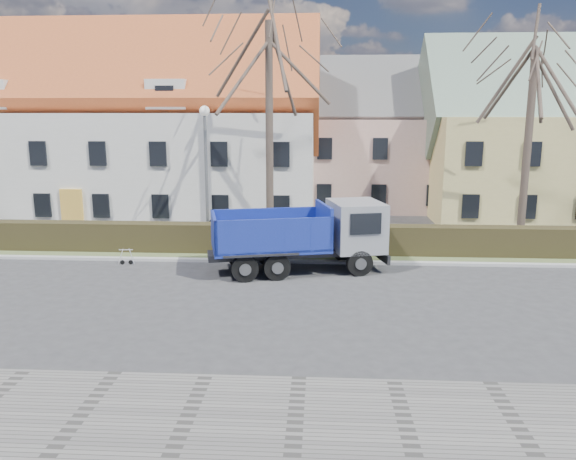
# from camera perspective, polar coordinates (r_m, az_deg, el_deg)

# --- Properties ---
(ground) EXTENTS (120.00, 120.00, 0.00)m
(ground) POSITION_cam_1_polar(r_m,az_deg,el_deg) (19.33, 1.84, -6.93)
(ground) COLOR #343436
(sidewalk_near) EXTENTS (80.00, 5.00, 0.08)m
(sidewalk_near) POSITION_cam_1_polar(r_m,az_deg,el_deg) (11.59, 0.61, -20.35)
(sidewalk_near) COLOR slate
(sidewalk_near) RESTS_ON ground
(curb_far) EXTENTS (80.00, 0.30, 0.12)m
(curb_far) POSITION_cam_1_polar(r_m,az_deg,el_deg) (23.72, 2.15, -3.23)
(curb_far) COLOR #AAA9A7
(curb_far) RESTS_ON ground
(grass_strip) EXTENTS (80.00, 3.00, 0.10)m
(grass_strip) POSITION_cam_1_polar(r_m,az_deg,el_deg) (25.27, 2.23, -2.31)
(grass_strip) COLOR #506036
(grass_strip) RESTS_ON ground
(hedge) EXTENTS (60.00, 0.90, 1.30)m
(hedge) POSITION_cam_1_polar(r_m,az_deg,el_deg) (24.93, 2.23, -1.09)
(hedge) COLOR black
(hedge) RESTS_ON ground
(building_white) EXTENTS (26.80, 10.80, 9.50)m
(building_white) POSITION_cam_1_polar(r_m,az_deg,el_deg) (36.88, -18.27, 8.95)
(building_white) COLOR silver
(building_white) RESTS_ON ground
(building_pink) EXTENTS (10.80, 8.80, 8.00)m
(building_pink) POSITION_cam_1_polar(r_m,az_deg,el_deg) (38.53, 8.73, 8.38)
(building_pink) COLOR #C99C8E
(building_pink) RESTS_ON ground
(tree_1) EXTENTS (9.20, 9.20, 12.65)m
(tree_1) POSITION_cam_1_polar(r_m,az_deg,el_deg) (26.91, -1.92, 12.05)
(tree_1) COLOR #45382F
(tree_1) RESTS_ON ground
(tree_2) EXTENTS (8.00, 8.00, 11.00)m
(tree_2) POSITION_cam_1_polar(r_m,az_deg,el_deg) (28.46, 23.29, 9.44)
(tree_2) COLOR #45382F
(tree_2) RESTS_ON ground
(dump_truck) EXTENTS (7.53, 4.25, 2.84)m
(dump_truck) POSITION_cam_1_polar(r_m,az_deg,el_deg) (22.17, 0.49, -0.67)
(dump_truck) COLOR navy
(dump_truck) RESTS_ON ground
(streetlight) EXTENTS (0.52, 0.52, 6.61)m
(streetlight) POSITION_cam_1_polar(r_m,az_deg,el_deg) (26.00, -8.28, 5.27)
(streetlight) COLOR gray
(streetlight) RESTS_ON ground
(cart_frame) EXTENTS (0.84, 0.53, 0.73)m
(cart_frame) POSITION_cam_1_polar(r_m,az_deg,el_deg) (24.42, -16.64, -2.54)
(cart_frame) COLOR silver
(cart_frame) RESTS_ON ground
(parked_car_a) EXTENTS (3.78, 2.23, 1.21)m
(parked_car_a) POSITION_cam_1_polar(r_m,az_deg,el_deg) (30.72, -6.18, 1.22)
(parked_car_a) COLOR black
(parked_car_a) RESTS_ON ground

